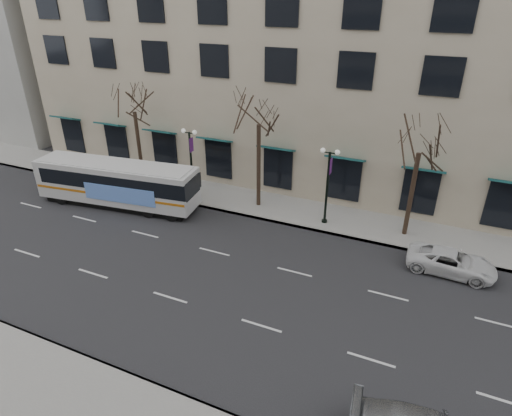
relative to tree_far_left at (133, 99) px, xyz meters
The scene contains 10 objects.
ground 14.91m from the tree_far_left, 41.35° to the right, with size 160.00×160.00×0.00m, color black.
sidewalk_far 16.40m from the tree_far_left, ahead, with size 80.00×4.00×0.15m, color gray.
building_hotel 15.52m from the tree_far_left, 56.75° to the left, with size 40.00×20.00×24.00m, color tan.
tree_far_left is the anchor object (origin of this frame).
tree_far_mid 10.00m from the tree_far_left, ahead, with size 3.60×3.60×8.55m.
tree_far_right 20.00m from the tree_far_left, ahead, with size 3.60×3.60×8.06m.
lamp_post_left 6.29m from the tree_far_left, ahead, with size 1.22×0.45×5.21m.
lamp_post_right 15.48m from the tree_far_left, ahead, with size 1.22×0.45×5.21m.
city_bus 6.30m from the tree_far_left, 76.82° to the right, with size 11.92×3.97×3.17m.
white_pickup 23.73m from the tree_far_left, ahead, with size 2.12×4.61×1.28m, color white.
Camera 1 is at (10.87, -16.14, 13.81)m, focal length 30.00 mm.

